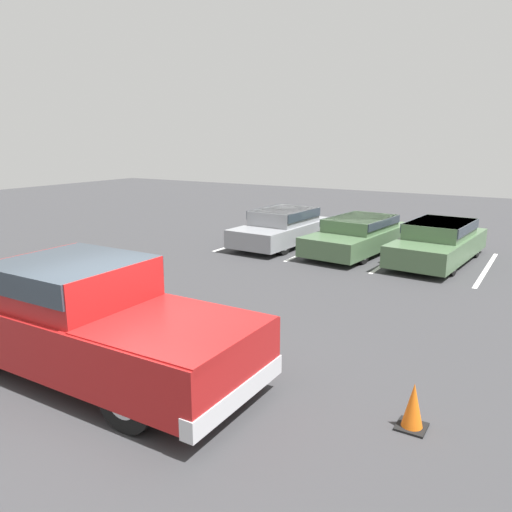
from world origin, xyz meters
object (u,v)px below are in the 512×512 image
parked_sedan_b (359,233)px  traffic_cone (413,407)px  parked_sedan_a (283,226)px  pickup_truck (89,318)px  parked_sedan_c (439,241)px  wheel_stop_curb (343,233)px

parked_sedan_b → traffic_cone: size_ratio=7.92×
parked_sedan_a → pickup_truck: bearing=14.1°
pickup_truck → parked_sedan_a: 10.40m
pickup_truck → parked_sedan_c: (3.10, 10.47, -0.24)m
parked_sedan_a → traffic_cone: size_ratio=7.16×
pickup_truck → parked_sedan_b: pickup_truck is taller
parked_sedan_b → parked_sedan_c: parked_sedan_c is taller
wheel_stop_curb → parked_sedan_b: bearing=-58.4°
parked_sedan_b → wheel_stop_curb: parked_sedan_b is taller
pickup_truck → wheel_stop_curb: pickup_truck is taller
parked_sedan_b → wheel_stop_curb: (-1.52, 2.46, -0.55)m
parked_sedan_a → traffic_cone: (6.82, -9.15, -0.38)m
parked_sedan_a → parked_sedan_b: bearing=99.6°
pickup_truck → traffic_cone: (4.77, 1.04, -0.61)m
wheel_stop_curb → parked_sedan_c: bearing=-31.9°
pickup_truck → parked_sedan_a: size_ratio=1.28×
traffic_cone → wheel_stop_curb: bearing=115.5°
parked_sedan_b → pickup_truck: bearing=2.4°
traffic_cone → wheel_stop_curb: traffic_cone is taller
parked_sedan_b → parked_sedan_a: bearing=-77.5°
traffic_cone → wheel_stop_curb: size_ratio=0.33×
pickup_truck → traffic_cone: size_ratio=9.15×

